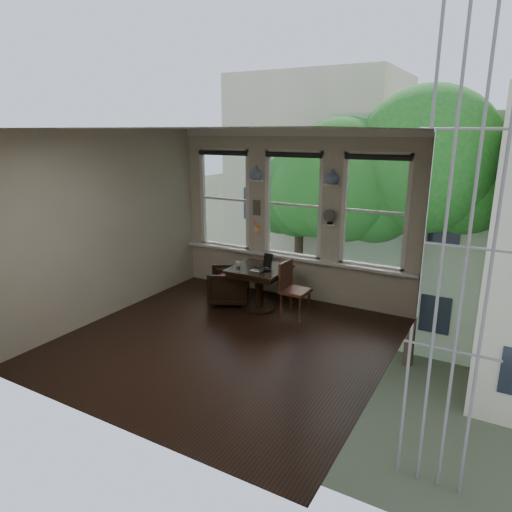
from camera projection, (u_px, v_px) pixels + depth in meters
The scene contains 25 objects.
ground at pixel (227, 341), 6.67m from camera, with size 4.50×4.50×0.00m, color black.
ceiling at pixel (223, 128), 5.87m from camera, with size 4.50×4.50×0.00m, color silver.
wall_back at pixel (294, 216), 8.16m from camera, with size 4.50×4.50×0.00m, color beige.
wall_front at pixel (97, 289), 4.38m from camera, with size 4.50×4.50×0.00m, color beige.
wall_left at pixel (108, 225), 7.34m from camera, with size 4.50×4.50×0.00m, color beige.
wall_right at pixel (390, 264), 5.20m from camera, with size 4.50×4.50×0.00m, color beige.
window_left at pixel (226, 199), 8.79m from camera, with size 1.10×0.12×1.90m, color white, non-canonical shape.
window_center at pixel (294, 205), 8.11m from camera, with size 1.10×0.12×1.90m, color white, non-canonical shape.
window_right at pixel (375, 212), 7.42m from camera, with size 1.10×0.12×1.90m, color white, non-canonical shape.
shelf_left at pixel (256, 180), 8.26m from camera, with size 0.26×0.16×0.03m, color white.
shelf_right at pixel (332, 185), 7.57m from camera, with size 0.26×0.16×0.03m, color white.
intercom at pixel (257, 208), 8.42m from camera, with size 0.14×0.06×0.28m, color #59544F.
sticky_notes at pixel (257, 226), 8.52m from camera, with size 0.16×0.01×0.24m, color pink, non-canonical shape.
desk_fan at pixel (330, 219), 7.71m from camera, with size 0.20×0.20×0.24m, color #59544F, non-canonical shape.
vase_left at pixel (256, 173), 8.22m from camera, with size 0.24×0.24×0.25m, color silver.
vase_right at pixel (332, 176), 7.53m from camera, with size 0.24×0.24×0.25m, color silver.
table at pixel (259, 289), 7.75m from camera, with size 0.90×0.90×0.75m, color black, non-canonical shape.
armchair_left at pixel (229, 286), 8.07m from camera, with size 0.68×0.70×0.64m, color black.
cushion_red at pixel (229, 279), 8.04m from camera, with size 0.45×0.45×0.06m, color maroon.
side_chair_right at pixel (295, 291), 7.41m from camera, with size 0.42×0.42×0.92m, color #49271A, non-canonical shape.
laptop at pixel (260, 270), 7.51m from camera, with size 0.33×0.21×0.03m, color black.
mug at pixel (238, 264), 7.72m from camera, with size 0.09×0.09×0.09m, color white.
drinking_glass at pixel (262, 270), 7.39m from camera, with size 0.11×0.11×0.09m, color white.
tablet at pixel (268, 260), 7.71m from camera, with size 0.16×0.02×0.22m, color black.
papers at pixel (259, 269), 7.56m from camera, with size 0.22×0.30×0.00m, color silver.
Camera 1 is at (3.38, -5.10, 2.97)m, focal length 32.00 mm.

